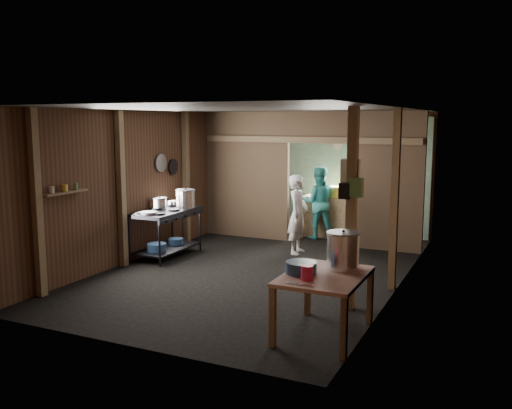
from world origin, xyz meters
The scene contains 43 objects.
floor centered at (0.00, 0.00, 0.00)m, with size 4.50×7.00×0.00m, color black.
ceiling centered at (0.00, 0.00, 2.60)m, with size 4.50×7.00×0.00m, color #33302C.
wall_back centered at (0.00, 3.50, 1.30)m, with size 4.50×0.00×2.60m, color #4D3120.
wall_front centered at (0.00, -3.50, 1.30)m, with size 4.50×0.00×2.60m, color #4D3120.
wall_left centered at (-2.25, 0.00, 1.30)m, with size 0.00×7.00×2.60m, color #4D3120.
wall_right centered at (2.25, 0.00, 1.30)m, with size 0.00×7.00×2.60m, color #4D3120.
partition_left centered at (-1.32, 2.20, 1.30)m, with size 1.85×0.10×2.60m, color brown.
partition_right centered at (1.57, 2.20, 1.30)m, with size 1.35×0.10×2.60m, color brown.
partition_header centered at (0.25, 2.20, 2.30)m, with size 1.30×0.10×0.60m, color brown.
turquoise_panel centered at (0.00, 3.44, 1.25)m, with size 4.40×0.06×2.50m, color #84C5C5.
back_counter centered at (0.30, 2.95, 0.42)m, with size 1.20×0.50×0.85m, color #927958.
wall_clock centered at (0.25, 3.40, 1.90)m, with size 0.20×0.20×0.03m, color silver.
post_left_a centered at (-2.18, -2.60, 1.30)m, with size 0.10×0.12×2.60m, color #927958.
post_left_b centered at (-2.18, -0.80, 1.30)m, with size 0.10×0.12×2.60m, color #927958.
post_left_c centered at (-2.18, 1.20, 1.30)m, with size 0.10×0.12×2.60m, color #927958.
post_right centered at (2.18, -0.20, 1.30)m, with size 0.10×0.12×2.60m, color #927958.
post_free centered at (1.85, -1.30, 1.30)m, with size 0.12×0.12×2.60m, color #927958.
cross_beam centered at (0.00, 2.15, 2.05)m, with size 4.40×0.12×0.12m, color #927958.
pan_lid_big centered at (-2.21, 0.40, 1.65)m, with size 0.34×0.34×0.03m, color slate.
pan_lid_small centered at (-2.21, 0.80, 1.55)m, with size 0.30×0.30×0.03m, color black.
wall_shelf centered at (-2.15, -2.10, 1.40)m, with size 0.14×0.80×0.03m, color #927958.
jar_white centered at (-2.15, -2.35, 1.47)m, with size 0.07×0.07×0.10m, color silver.
jar_yellow centered at (-2.15, -2.10, 1.47)m, with size 0.08×0.08×0.10m, color gold.
jar_green centered at (-2.15, -1.88, 1.47)m, with size 0.06×0.06×0.10m, color #4A7F43.
bag_white centered at (1.80, -1.22, 1.78)m, with size 0.22×0.15×0.32m, color silver.
bag_green centered at (1.92, -1.36, 1.60)m, with size 0.16×0.12×0.24m, color #4A7F43.
bag_black centered at (1.78, -1.38, 1.55)m, with size 0.14×0.10×0.20m, color black.
gas_range centered at (-1.88, 0.03, 0.42)m, with size 0.74×1.43×0.85m, color black, non-canonical shape.
prep_table centered at (1.83, -2.30, 0.36)m, with size 0.88×1.20×0.71m, color tan, non-canonical shape.
stove_pot_large centered at (-1.71, 0.42, 1.00)m, with size 0.35×0.35×0.36m, color silver, non-canonical shape.
stove_pot_med centered at (-2.05, 0.09, 0.94)m, with size 0.26×0.26×0.22m, color silver, non-canonical shape.
stove_saucepan centered at (-2.05, 0.48, 0.90)m, with size 0.16×0.16×0.10m, color silver.
frying_pan centered at (-1.88, -0.48, 0.87)m, with size 0.28×0.50×0.07m, color slate, non-canonical shape.
blue_tub_front centered at (-1.88, -0.27, 0.23)m, with size 0.33×0.33×0.14m, color navy.
blue_tub_back centered at (-1.88, 0.33, 0.22)m, with size 0.27×0.27×0.11m, color navy.
stock_pot centered at (1.95, -1.98, 0.92)m, with size 0.39×0.39×0.46m, color silver, non-canonical shape.
wash_basin centered at (1.57, -2.36, 0.78)m, with size 0.35×0.35×0.13m, color navy.
pink_bucket centered at (1.73, -2.59, 0.79)m, with size 0.13×0.13×0.16m, color #C81E40.
knife centered at (1.72, -2.79, 0.72)m, with size 0.30×0.04×0.01m, color silver.
yellow_tub centered at (0.44, 2.95, 0.96)m, with size 0.40×0.40×0.22m, color gold.
red_cup centered at (0.05, 2.95, 0.92)m, with size 0.12×0.12×0.13m, color red.
cook centered at (0.17, 1.26, 0.73)m, with size 0.53×0.35×1.45m, color white.
worker_back centered at (0.08, 2.66, 0.75)m, with size 0.73×0.57×1.49m, color teal.
Camera 1 is at (3.68, -8.10, 2.43)m, focal length 38.86 mm.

